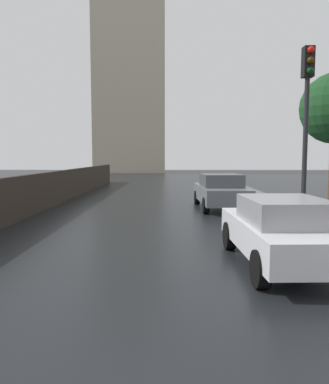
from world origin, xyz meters
name	(u,v)px	position (x,y,z in m)	size (l,w,h in m)	color
car_white_near_kerb	(282,230)	(2.97, 5.43, 0.71)	(1.83, 3.96, 1.36)	silver
car_grey_far_ahead	(221,191)	(2.93, 13.61, 0.74)	(1.96, 4.38, 1.44)	slate
traffic_light	(307,107)	(4.25, 7.80, 3.39)	(0.26, 0.39, 4.74)	black
distant_tower	(128,76)	(-4.72, 50.58, 13.16)	(10.20, 8.88, 26.32)	#B2A88E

